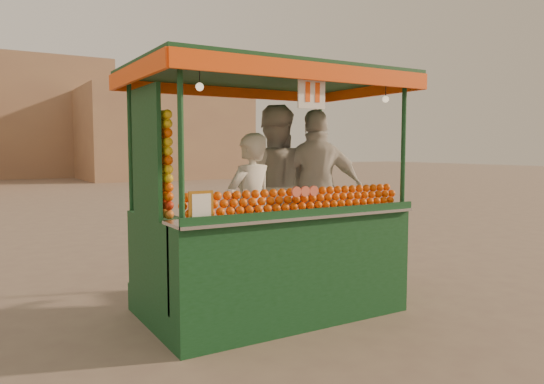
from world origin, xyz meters
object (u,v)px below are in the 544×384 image
juice_cart (267,236)px  vendor_middle (273,189)px  vendor_left (250,211)px  vendor_right (317,191)px

juice_cart → vendor_middle: size_ratio=1.44×
vendor_left → vendor_right: size_ratio=0.85×
juice_cart → vendor_right: (0.82, 0.27, 0.40)m
vendor_middle → vendor_right: 0.50m
juice_cart → vendor_left: size_ratio=1.75×
vendor_left → vendor_right: 1.00m
vendor_middle → vendor_left: bearing=74.5°
juice_cart → vendor_left: bearing=151.7°
juice_cart → vendor_middle: (0.42, 0.58, 0.43)m
vendor_right → vendor_middle: bearing=-15.4°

